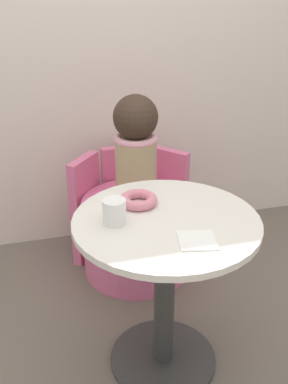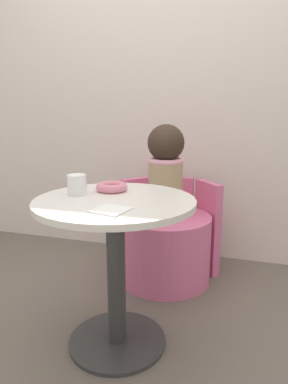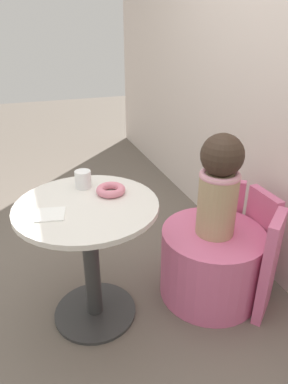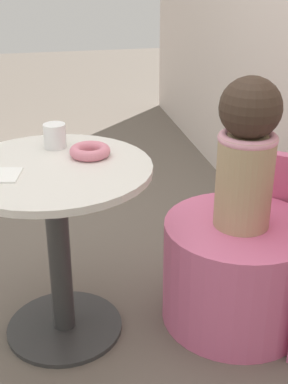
{
  "view_description": "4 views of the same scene",
  "coord_description": "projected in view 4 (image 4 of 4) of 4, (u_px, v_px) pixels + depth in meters",
  "views": [
    {
      "loc": [
        -0.41,
        -1.32,
        1.46
      ],
      "look_at": [
        0.05,
        0.37,
        0.61
      ],
      "focal_mm": 42.0,
      "sensor_mm": 36.0,
      "label": 1
    },
    {
      "loc": [
        0.55,
        -1.27,
        1.03
      ],
      "look_at": [
        0.08,
        0.28,
        0.65
      ],
      "focal_mm": 32.0,
      "sensor_mm": 36.0,
      "label": 2
    },
    {
      "loc": [
        1.44,
        -0.22,
        1.42
      ],
      "look_at": [
        0.05,
        0.28,
        0.7
      ],
      "focal_mm": 32.0,
      "sensor_mm": 36.0,
      "label": 3
    },
    {
      "loc": [
        1.72,
        -0.05,
        1.34
      ],
      "look_at": [
        0.15,
        0.29,
        0.61
      ],
      "focal_mm": 50.0,
      "sensor_mm": 36.0,
      "label": 4
    }
  ],
  "objects": [
    {
      "name": "ground_plane",
      "position": [
        64.0,
        323.0,
        2.1
      ],
      "size": [
        12.0,
        12.0,
        0.0
      ],
      "primitive_type": "plane",
      "color": "#665B51"
    },
    {
      "name": "cup",
      "position": [
        55.0,
        136.0,
        1.93
      ],
      "size": [
        0.08,
        0.08,
        0.09
      ],
      "color": "white",
      "rests_on": "round_table"
    },
    {
      "name": "round_table",
      "position": [
        56.0,
        220.0,
        1.87
      ],
      "size": [
        0.67,
        0.67,
        0.68
      ],
      "color": "#333333",
      "rests_on": "ground_plane"
    },
    {
      "name": "donut",
      "position": [
        90.0,
        151.0,
        1.86
      ],
      "size": [
        0.14,
        0.14,
        0.04
      ],
      "color": "pink",
      "rests_on": "round_table"
    },
    {
      "name": "paper_napkin",
      "position": [
        1.0,
        175.0,
        1.7
      ],
      "size": [
        0.14,
        0.14,
        0.01
      ],
      "color": "white",
      "rests_on": "round_table"
    },
    {
      "name": "tub_chair",
      "position": [
        237.0,
        271.0,
        2.05
      ],
      "size": [
        0.57,
        0.57,
        0.41
      ],
      "color": "#DB6693",
      "rests_on": "ground_plane"
    },
    {
      "name": "child_figure",
      "position": [
        247.0,
        151.0,
        1.85
      ],
      "size": [
        0.21,
        0.21,
        0.55
      ],
      "color": "tan",
      "rests_on": "tub_chair"
    }
  ]
}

